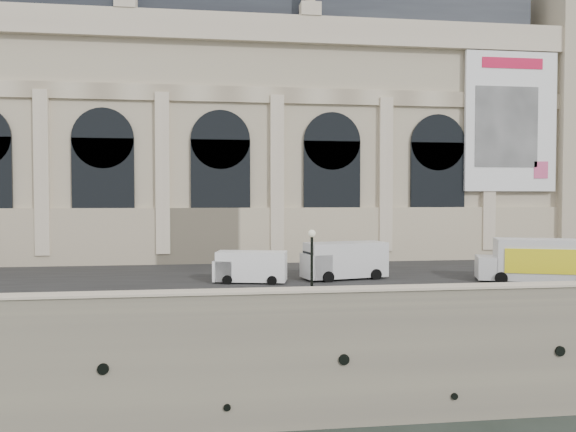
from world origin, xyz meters
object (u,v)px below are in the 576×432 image
Objects in this scene: van_c at (341,261)px; lamp_right at (312,267)px; van_b at (247,267)px; box_truck at (536,261)px.

van_c is 1.53× the size of lamp_right.
lamp_right reaches higher than van_c.
lamp_right is at bearing -69.08° from van_b.
van_b is at bearing 172.97° from box_truck.
van_b is 1.26× the size of lamp_right.
lamp_right is at bearing -112.59° from van_c.
lamp_right reaches higher than van_b.
box_truck is (19.94, -2.46, 0.40)m from van_b.
lamp_right is (3.10, -8.12, 0.95)m from van_b.
van_b is at bearing -173.81° from van_c.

